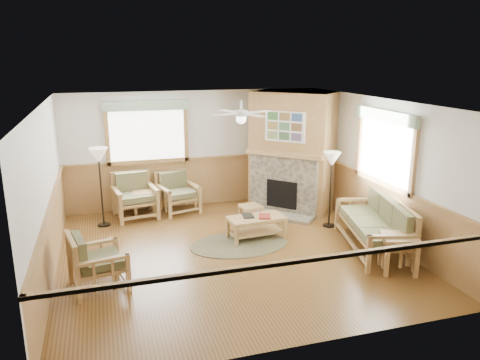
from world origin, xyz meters
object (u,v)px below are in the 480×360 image
object	(u,v)px
armchair_back_right	(178,193)
floor_lamp_right	(330,190)
footstool	(251,213)
end_table_sofa	(398,254)
floor_lamp_left	(101,187)
sofa	(373,224)
armchair_left	(98,261)
end_table_chairs	(145,203)
coffee_table	(256,228)
armchair_back_left	(135,196)

from	to	relation	value
armchair_back_right	floor_lamp_right	bearing A→B (deg)	-47.94
footstool	floor_lamp_right	xyz separation A→B (m)	(1.48, -0.75, 0.62)
end_table_sofa	floor_lamp_left	xyz separation A→B (m)	(-4.62, 3.65, 0.52)
sofa	footstool	bearing A→B (deg)	-126.82
armchair_back_right	armchair_left	bearing A→B (deg)	-133.52
armchair_left	end_table_chairs	size ratio (longest dim) A/B	1.58
sofa	armchair_left	xyz separation A→B (m)	(-4.84, -0.11, -0.04)
coffee_table	floor_lamp_right	world-z (taller)	floor_lamp_right
armchair_back_left	floor_lamp_right	xyz separation A→B (m)	(3.83, -1.74, 0.31)
end_table_sofa	floor_lamp_right	world-z (taller)	floor_lamp_right
sofa	floor_lamp_left	world-z (taller)	floor_lamp_left
coffee_table	floor_lamp_left	bearing A→B (deg)	145.67
footstool	sofa	bearing A→B (deg)	-50.60
footstool	armchair_back_left	bearing A→B (deg)	156.97
armchair_back_left	armchair_back_right	size ratio (longest dim) A/B	1.08
end_table_sofa	floor_lamp_right	distance (m)	2.30
floor_lamp_right	end_table_chairs	bearing A→B (deg)	153.41
armchair_back_left	floor_lamp_right	size ratio (longest dim) A/B	0.61
floor_lamp_left	end_table_sofa	bearing A→B (deg)	-38.31
sofa	armchair_back_right	distance (m)	4.40
armchair_left	footstool	world-z (taller)	armchair_left
armchair_back_left	footstool	bearing A→B (deg)	-31.80
armchair_left	end_table_sofa	xyz separation A→B (m)	(4.73, -0.84, -0.13)
sofa	armchair_left	distance (m)	4.84
armchair_back_right	coffee_table	distance (m)	2.38
armchair_back_left	end_table_chairs	xyz separation A→B (m)	(0.20, 0.07, -0.21)
end_table_sofa	footstool	xyz separation A→B (m)	(-1.58, 3.00, -0.13)
floor_lamp_left	armchair_left	bearing A→B (deg)	-92.23
coffee_table	end_table_sofa	bearing A→B (deg)	-54.34
end_table_sofa	armchair_left	bearing A→B (deg)	169.90
armchair_back_left	armchair_back_right	xyz separation A→B (m)	(0.97, 0.11, -0.04)
sofa	end_table_chairs	xyz separation A→B (m)	(-3.83, 3.12, -0.20)
footstool	end_table_sofa	bearing A→B (deg)	-62.21
coffee_table	armchair_back_right	bearing A→B (deg)	115.07
sofa	floor_lamp_right	xyz separation A→B (m)	(-0.20, 1.30, 0.32)
coffee_table	floor_lamp_right	size ratio (longest dim) A/B	0.69
armchair_back_right	armchair_back_left	bearing A→B (deg)	171.36
armchair_back_left	end_table_sofa	world-z (taller)	armchair_back_left
armchair_back_right	floor_lamp_right	distance (m)	3.43
armchair_back_left	footstool	size ratio (longest dim) A/B	2.34
armchair_back_right	footstool	size ratio (longest dim) A/B	2.16
armchair_back_left	end_table_chairs	world-z (taller)	armchair_back_left
sofa	coffee_table	bearing A→B (deg)	-106.78
sofa	armchair_back_left	xyz separation A→B (m)	(-4.03, 3.05, 0.01)
footstool	floor_lamp_right	distance (m)	1.77
armchair_back_right	floor_lamp_right	size ratio (longest dim) A/B	0.56
sofa	footstool	world-z (taller)	sofa
armchair_back_left	end_table_chairs	bearing A→B (deg)	9.83
armchair_back_left	coffee_table	size ratio (longest dim) A/B	0.89
armchair_left	end_table_chairs	world-z (taller)	armchair_left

